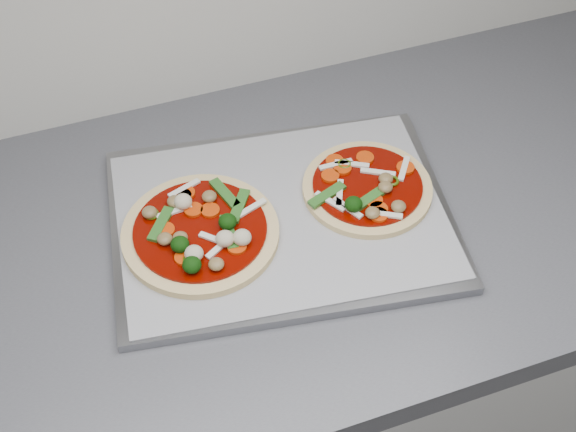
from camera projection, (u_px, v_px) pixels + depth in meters
name	position (u px, v px, depth m)	size (l,w,h in m)	color
baking_tray	(281.00, 219.00, 1.07)	(0.45, 0.33, 0.01)	gray
parchment	(281.00, 215.00, 1.06)	(0.43, 0.31, 0.00)	#A4A4A9
pizza_left	(200.00, 232.00, 1.03)	(0.24, 0.24, 0.03)	#E4C482
pizza_right	(367.00, 188.00, 1.08)	(0.24, 0.24, 0.03)	#E4C482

